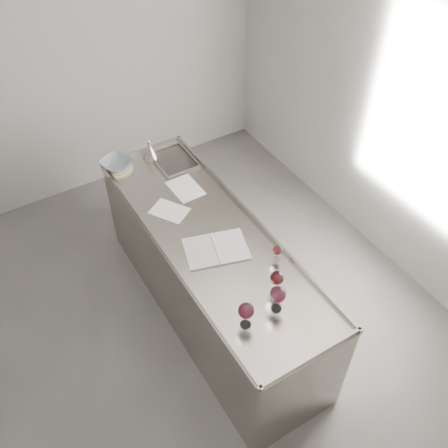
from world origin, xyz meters
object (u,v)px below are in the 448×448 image
counter (211,276)px  ceramic_bowl (117,164)px  wine_glass_right (277,278)px  wine_glass_small (277,251)px  wine_funnel (150,152)px  wine_glass_middle (278,295)px  notebook (216,249)px  wine_glass_left (246,311)px

counter → ceramic_bowl: 1.23m
wine_glass_right → wine_glass_small: 0.28m
wine_funnel → wine_glass_middle: bearing=-90.1°
wine_glass_right → wine_glass_small: bearing=53.5°
wine_glass_right → wine_glass_middle: bearing=-123.9°
ceramic_bowl → counter: bearing=-75.7°
wine_glass_middle → ceramic_bowl: 1.90m
counter → notebook: bearing=-103.9°
wine_glass_right → wine_glass_small: size_ratio=1.44×
wine_glass_left → wine_funnel: size_ratio=1.00×
wine_glass_left → wine_glass_right: 0.34m
wine_glass_right → notebook: (-0.15, 0.52, -0.12)m
wine_glass_left → wine_glass_small: (0.48, 0.34, -0.05)m
wine_glass_left → ceramic_bowl: bearing=92.2°
wine_glass_left → wine_glass_right: size_ratio=1.10×
wine_glass_right → wine_funnel: 1.75m
wine_glass_left → wine_glass_middle: (0.23, -0.00, 0.00)m
counter → wine_glass_left: size_ratio=12.30×
wine_glass_left → wine_funnel: (0.24, 1.87, -0.08)m
wine_glass_middle → counter: bearing=92.1°
wine_glass_middle → wine_funnel: 1.87m
wine_glass_middle → wine_funnel: (0.00, 1.87, -0.08)m
counter → wine_glass_right: (0.11, -0.67, 0.59)m
counter → ceramic_bowl: ceramic_bowl is taller
wine_glass_left → wine_glass_right: wine_glass_left is taller
counter → notebook: (-0.04, -0.15, 0.47)m
ceramic_bowl → wine_glass_middle: bearing=-80.8°
ceramic_bowl → wine_funnel: size_ratio=1.30×
wine_glass_left → wine_glass_right: (0.31, 0.12, -0.01)m
wine_glass_middle → wine_funnel: size_ratio=1.03×
wine_glass_right → counter: bearing=99.3°
wine_glass_left → notebook: wine_glass_left is taller
wine_glass_middle → wine_glass_small: bearing=54.4°
wine_glass_middle → ceramic_bowl: size_ratio=0.79×
wine_glass_left → ceramic_bowl: (-0.07, 1.87, -0.09)m
notebook → ceramic_bowl: (-0.24, 1.23, 0.05)m
notebook → wine_funnel: wine_funnel is taller
wine_glass_left → wine_glass_middle: wine_glass_middle is taller
wine_glass_right → wine_funnel: bearing=92.6°
counter → ceramic_bowl: (-0.28, 1.08, 0.52)m
counter → wine_glass_middle: 1.00m
wine_glass_left → wine_glass_middle: size_ratio=0.97×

